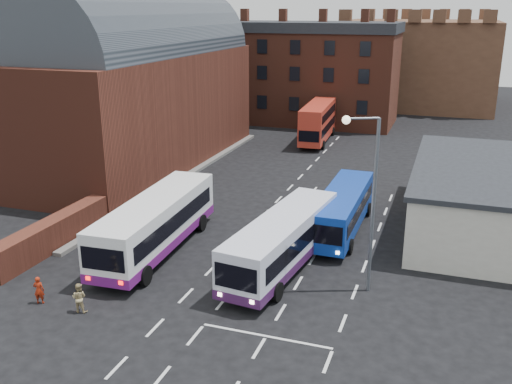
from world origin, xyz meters
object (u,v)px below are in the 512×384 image
(bus_white_inbound, at_px, (283,239))
(pedestrian_beige, at_px, (79,298))
(bus_blue, at_px, (342,208))
(street_lamp, at_px, (368,189))
(bus_red_double, at_px, (318,122))
(bus_white_outbound, at_px, (156,221))
(pedestrian_red, at_px, (39,290))

(bus_white_inbound, distance_m, pedestrian_beige, 11.01)
(bus_blue, bearing_deg, street_lamp, 108.77)
(bus_blue, xyz_separation_m, pedestrian_beige, (-9.84, -14.20, -0.90))
(bus_white_inbound, bearing_deg, bus_red_double, -73.50)
(bus_white_outbound, xyz_separation_m, pedestrian_red, (-2.39, -7.55, -1.20))
(bus_white_outbound, distance_m, pedestrian_red, 8.01)
(bus_blue, xyz_separation_m, pedestrian_red, (-12.21, -14.14, -0.92))
(bus_red_double, bearing_deg, bus_blue, 103.16)
(bus_white_inbound, bearing_deg, pedestrian_red, 43.83)
(street_lamp, bearing_deg, bus_red_double, 107.18)
(bus_white_inbound, bearing_deg, street_lamp, 172.17)
(bus_blue, bearing_deg, pedestrian_beige, 55.58)
(pedestrian_beige, bearing_deg, bus_blue, -133.63)
(bus_red_double, bearing_deg, pedestrian_beige, 82.95)
(bus_blue, relative_size, bus_red_double, 0.98)
(pedestrian_beige, bearing_deg, bus_white_inbound, -144.04)
(bus_red_double, relative_size, street_lamp, 1.14)
(bus_white_inbound, xyz_separation_m, street_lamp, (4.63, -1.20, 3.72))
(bus_white_outbound, height_order, pedestrian_red, bus_white_outbound)
(bus_white_outbound, xyz_separation_m, bus_white_inbound, (7.74, 0.13, -0.14))
(bus_red_double, bearing_deg, bus_white_outbound, 82.17)
(bus_white_outbound, distance_m, street_lamp, 12.92)
(pedestrian_red, xyz_separation_m, pedestrian_beige, (2.37, -0.05, 0.03))
(bus_white_inbound, xyz_separation_m, bus_red_double, (-5.43, 31.33, 0.41))
(bus_white_inbound, xyz_separation_m, pedestrian_beige, (-7.77, -7.73, -1.04))
(bus_white_inbound, distance_m, bus_blue, 6.79)
(bus_white_outbound, height_order, bus_blue, bus_white_outbound)
(bus_blue, distance_m, pedestrian_beige, 17.29)
(bus_blue, height_order, street_lamp, street_lamp)
(bus_white_inbound, xyz_separation_m, bus_blue, (2.07, 6.46, -0.14))
(bus_red_double, bearing_deg, street_lamp, 103.56)
(bus_white_outbound, xyz_separation_m, bus_blue, (9.81, 6.60, -0.28))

